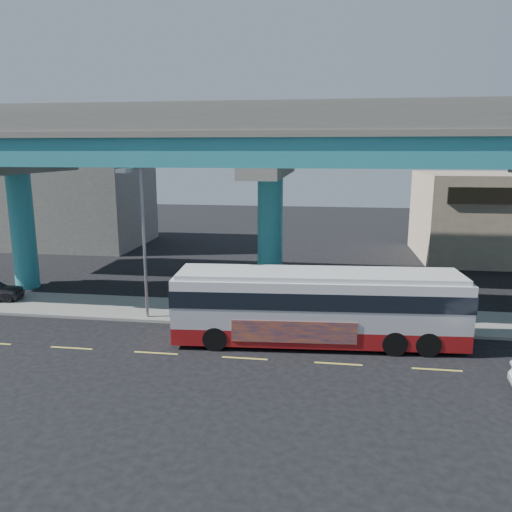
# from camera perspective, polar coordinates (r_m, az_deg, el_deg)

# --- Properties ---
(ground) EXTENTS (120.00, 120.00, 0.00)m
(ground) POSITION_cam_1_polar(r_m,az_deg,el_deg) (22.28, -1.17, -11.31)
(ground) COLOR black
(ground) RESTS_ON ground
(sidewalk) EXTENTS (70.00, 4.00, 0.15)m
(sidewalk) POSITION_cam_1_polar(r_m,az_deg,el_deg) (27.34, 0.72, -6.65)
(sidewalk) COLOR gray
(sidewalk) RESTS_ON ground
(lane_markings) EXTENTS (58.00, 0.12, 0.01)m
(lane_markings) POSITION_cam_1_polar(r_m,az_deg,el_deg) (22.01, -1.30, -11.60)
(lane_markings) COLOR #D8C64C
(lane_markings) RESTS_ON ground
(viaduct) EXTENTS (52.00, 12.40, 11.70)m
(viaduct) POSITION_cam_1_polar(r_m,az_deg,el_deg) (29.49, 1.70, 12.62)
(viaduct) COLOR teal
(viaduct) RESTS_ON ground
(building_beige) EXTENTS (14.00, 10.23, 7.00)m
(building_beige) POSITION_cam_1_polar(r_m,az_deg,el_deg) (45.89, 26.82, 4.06)
(building_beige) COLOR #C3AA8B
(building_beige) RESTS_ON ground
(building_concrete) EXTENTS (12.00, 10.00, 9.00)m
(building_concrete) POSITION_cam_1_polar(r_m,az_deg,el_deg) (50.17, -19.70, 6.36)
(building_concrete) COLOR gray
(building_concrete) RESTS_ON ground
(transit_bus) EXTENTS (13.44, 3.78, 3.41)m
(transit_bus) POSITION_cam_1_polar(r_m,az_deg,el_deg) (23.25, 7.13, -5.49)
(transit_bus) COLOR maroon
(transit_bus) RESTS_ON ground
(street_lamp) EXTENTS (0.50, 2.60, 8.01)m
(street_lamp) POSITION_cam_1_polar(r_m,az_deg,el_deg) (25.63, -13.23, 3.88)
(street_lamp) COLOR gray
(street_lamp) RESTS_ON sidewalk
(stop_sign) EXTENTS (0.78, 0.13, 2.61)m
(stop_sign) POSITION_cam_1_polar(r_m,az_deg,el_deg) (25.32, 5.38, -3.60)
(stop_sign) COLOR gray
(stop_sign) RESTS_ON sidewalk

